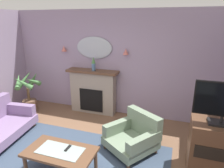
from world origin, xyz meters
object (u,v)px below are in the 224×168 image
object	(u,v)px
armchair_by_coffee_table	(134,135)
wall_sconce_right	(126,52)
wall_sconce_left	(64,49)
tv_cabinet	(216,149)
wall_mirror	(94,48)
coffee_table	(60,154)
potted_plant_tall_palm	(28,93)
mantel_vase_centre	(93,64)
fireplace	(93,92)
tv_remote	(68,148)

from	to	relation	value
armchair_by_coffee_table	wall_sconce_right	bearing A→B (deg)	112.27
wall_sconce_left	tv_cabinet	xyz separation A→B (m)	(3.61, -1.60, -1.21)
wall_mirror	coffee_table	world-z (taller)	wall_mirror
coffee_table	potted_plant_tall_palm	distance (m)	2.78
mantel_vase_centre	wall_mirror	xyz separation A→B (m)	(-0.05, 0.17, 0.37)
armchair_by_coffee_table	tv_cabinet	bearing A→B (deg)	-9.13
wall_mirror	armchair_by_coffee_table	distance (m)	2.45
armchair_by_coffee_table	potted_plant_tall_palm	xyz separation A→B (m)	(-3.07, 0.76, 0.23)
wall_sconce_left	coffee_table	distance (m)	3.02
wall_sconce_right	fireplace	bearing A→B (deg)	-173.84
wall_sconce_left	tv_cabinet	world-z (taller)	wall_sconce_left
tv_cabinet	mantel_vase_centre	bearing A→B (deg)	151.45
wall_mirror	wall_sconce_right	xyz separation A→B (m)	(0.85, -0.05, -0.05)
coffee_table	armchair_by_coffee_table	xyz separation A→B (m)	(0.95, 1.02, -0.08)
wall_mirror	tv_cabinet	distance (m)	3.45
fireplace	wall_sconce_right	size ratio (longest dim) A/B	9.71
mantel_vase_centre	tv_remote	bearing A→B (deg)	-77.01
wall_mirror	wall_sconce_right	bearing A→B (deg)	-3.37
mantel_vase_centre	fireplace	bearing A→B (deg)	150.47
fireplace	coffee_table	world-z (taller)	fireplace
armchair_by_coffee_table	potted_plant_tall_palm	distance (m)	3.17
wall_sconce_left	tv_cabinet	distance (m)	4.13
wall_sconce_left	armchair_by_coffee_table	distance (m)	2.98
wall_sconce_right	coffee_table	world-z (taller)	wall_sconce_right
wall_sconce_right	tv_cabinet	world-z (taller)	wall_sconce_right
tv_remote	armchair_by_coffee_table	xyz separation A→B (m)	(0.86, 0.95, -0.15)
fireplace	tv_cabinet	world-z (taller)	fireplace
armchair_by_coffee_table	wall_mirror	bearing A→B (deg)	134.71
armchair_by_coffee_table	tv_cabinet	distance (m)	1.37
wall_sconce_left	wall_sconce_right	xyz separation A→B (m)	(1.70, 0.00, 0.00)
coffee_table	potted_plant_tall_palm	size ratio (longest dim) A/B	1.00
wall_sconce_left	tv_remote	size ratio (longest dim) A/B	0.88
fireplace	wall_sconce_right	bearing A→B (deg)	6.16
wall_sconce_right	coffee_table	size ratio (longest dim) A/B	0.13
wall_sconce_right	tv_remote	bearing A→B (deg)	-97.15
mantel_vase_centre	tv_remote	size ratio (longest dim) A/B	2.17
tv_remote	wall_sconce_right	bearing A→B (deg)	82.85
wall_mirror	coffee_table	bearing A→B (deg)	-79.23
mantel_vase_centre	coffee_table	size ratio (longest dim) A/B	0.32
coffee_table	armchair_by_coffee_table	bearing A→B (deg)	47.14
coffee_table	tv_remote	size ratio (longest dim) A/B	6.88
fireplace	mantel_vase_centre	size ratio (longest dim) A/B	3.91
coffee_table	mantel_vase_centre	bearing A→B (deg)	100.34
fireplace	wall_mirror	xyz separation A→B (m)	(-0.00, 0.14, 1.14)
fireplace	mantel_vase_centre	distance (m)	0.77
mantel_vase_centre	wall_sconce_right	distance (m)	0.87
coffee_table	tv_cabinet	bearing A→B (deg)	19.33
wall_sconce_left	tv_cabinet	size ratio (longest dim) A/B	0.16
potted_plant_tall_palm	wall_sconce_right	bearing A→B (deg)	13.86
wall_sconce_right	potted_plant_tall_palm	bearing A→B (deg)	-166.14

